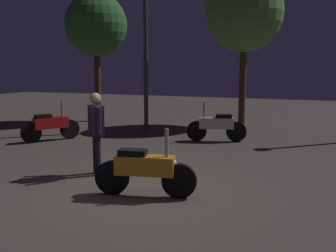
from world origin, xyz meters
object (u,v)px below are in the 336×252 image
(motorcycle_orange_foreground, at_px, (145,170))
(motorcycle_red_parked_right, at_px, (51,125))
(streetlamp_near, at_px, (145,22))
(motorcycle_white_parked_left, at_px, (217,126))
(person_rider_beside, at_px, (96,127))

(motorcycle_orange_foreground, xyz_separation_m, motorcycle_red_parked_right, (-4.44, 3.32, 0.00))
(motorcycle_orange_foreground, distance_m, streetlamp_near, 7.31)
(motorcycle_orange_foreground, relative_size, streetlamp_near, 0.30)
(motorcycle_white_parked_left, distance_m, person_rider_beside, 4.37)
(streetlamp_near, bearing_deg, motorcycle_red_parked_right, -121.57)
(motorcycle_orange_foreground, height_order, person_rider_beside, person_rider_beside)
(motorcycle_orange_foreground, relative_size, person_rider_beside, 1.04)
(motorcycle_red_parked_right, distance_m, streetlamp_near, 4.41)
(streetlamp_near, bearing_deg, motorcycle_white_parked_left, -22.17)
(motorcycle_red_parked_right, xyz_separation_m, streetlamp_near, (1.68, 2.74, 3.02))
(motorcycle_orange_foreground, bearing_deg, person_rider_beside, 137.37)
(motorcycle_white_parked_left, xyz_separation_m, motorcycle_red_parked_right, (-4.33, -1.66, 0.00))
(motorcycle_orange_foreground, xyz_separation_m, motorcycle_white_parked_left, (-0.11, 4.98, 0.00))
(person_rider_beside, relative_size, streetlamp_near, 0.29)
(motorcycle_orange_foreground, height_order, motorcycle_red_parked_right, same)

